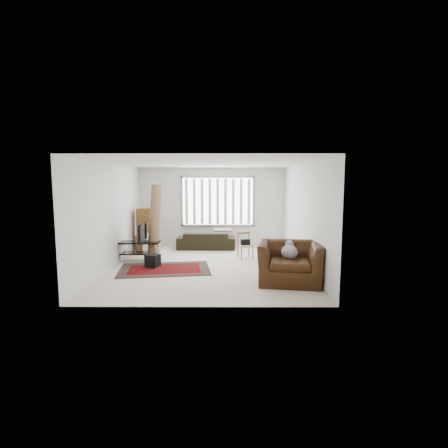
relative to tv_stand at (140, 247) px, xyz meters
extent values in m
plane|color=beige|center=(1.95, -0.67, -0.40)|extent=(6.00, 6.00, 0.00)
cube|color=white|center=(1.95, -0.67, 2.30)|extent=(5.00, 6.00, 0.02)
cube|color=silver|center=(1.95, 2.33, 0.95)|extent=(5.00, 0.02, 2.70)
cube|color=silver|center=(1.95, -3.67, 0.95)|extent=(5.00, 0.02, 2.70)
cube|color=silver|center=(-0.55, -0.67, 0.95)|extent=(0.02, 6.00, 2.70)
cube|color=silver|center=(4.45, -0.67, 0.95)|extent=(0.02, 6.00, 2.70)
cube|color=white|center=(2.15, 2.31, 1.15)|extent=(2.40, 0.01, 1.60)
cube|color=gray|center=(2.15, 2.29, 1.15)|extent=(2.52, 0.06, 1.72)
cube|color=white|center=(2.15, 2.25, 1.15)|extent=(2.40, 0.02, 1.55)
cube|color=black|center=(0.87, -1.00, -0.39)|extent=(2.45, 1.81, 0.02)
cube|color=#4C0606|center=(0.87, -1.00, -0.38)|extent=(1.92, 1.28, 0.00)
cube|color=black|center=(0.00, 0.00, 0.13)|extent=(1.10, 0.49, 0.04)
cube|color=black|center=(0.00, 0.00, -0.18)|extent=(1.05, 0.46, 0.03)
cylinder|color=#B2B2B7|center=(-0.49, -0.21, -0.12)|extent=(0.03, 0.03, 0.55)
cylinder|color=#B2B2B7|center=(0.49, -0.21, -0.12)|extent=(0.03, 0.03, 0.55)
cylinder|color=#B2B2B7|center=(-0.49, 0.21, -0.12)|extent=(0.03, 0.03, 0.55)
cylinder|color=#B2B2B7|center=(0.49, 0.21, -0.12)|extent=(0.03, 0.03, 0.55)
imported|color=black|center=(0.00, 0.00, 0.41)|extent=(0.12, 0.89, 0.51)
cube|color=black|center=(0.52, -0.77, -0.22)|extent=(0.40, 0.40, 0.32)
cube|color=brown|center=(-0.16, 1.45, -0.14)|extent=(0.56, 0.51, 0.51)
cube|color=brown|center=(-0.14, 1.42, 0.34)|extent=(0.51, 0.46, 0.46)
cube|color=brown|center=(-0.18, 1.47, 0.77)|extent=(0.46, 0.46, 0.41)
cube|color=silver|center=(0.10, 1.04, -0.08)|extent=(0.51, 0.18, 0.64)
cylinder|color=brown|center=(0.39, 0.29, 0.68)|extent=(0.43, 0.85, 2.15)
imported|color=black|center=(1.78, 1.78, -0.03)|extent=(1.92, 0.85, 0.74)
cube|color=tan|center=(3.00, 0.30, -0.02)|extent=(0.50, 0.50, 0.05)
cylinder|color=brown|center=(2.88, 0.09, -0.21)|extent=(0.04, 0.04, 0.38)
cylinder|color=brown|center=(3.21, 0.19, -0.21)|extent=(0.04, 0.04, 0.38)
cylinder|color=brown|center=(2.79, 0.42, -0.21)|extent=(0.04, 0.04, 0.38)
cylinder|color=brown|center=(3.12, 0.52, -0.21)|extent=(0.04, 0.04, 0.38)
cube|color=brown|center=(2.95, 0.48, 0.33)|extent=(0.38, 0.14, 0.06)
cube|color=brown|center=(2.78, 0.43, 0.17)|extent=(0.04, 0.04, 0.38)
cube|color=brown|center=(3.11, 0.52, 0.17)|extent=(0.04, 0.04, 0.38)
cube|color=black|center=(3.00, 0.30, 0.09)|extent=(0.28, 0.21, 0.16)
imported|color=#371D0B|center=(3.84, -2.11, 0.12)|extent=(1.55, 1.39, 1.02)
ellipsoid|color=#59595B|center=(3.84, -2.11, 0.27)|extent=(0.33, 0.40, 0.25)
sphere|color=#59595B|center=(3.86, -1.92, 0.42)|extent=(0.19, 0.19, 0.19)
camera|label=1|loc=(2.43, -9.68, 1.83)|focal=28.00mm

